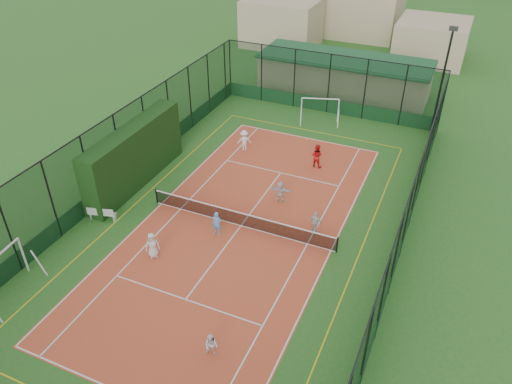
% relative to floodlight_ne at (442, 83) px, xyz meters
% --- Properties ---
extents(ground, '(300.00, 300.00, 0.00)m').
position_rel_floodlight_ne_xyz_m(ground, '(-8.60, -16.60, -4.12)').
color(ground, '#236221').
rests_on(ground, ground).
extents(court_slab, '(11.17, 23.97, 0.01)m').
position_rel_floodlight_ne_xyz_m(court_slab, '(-8.60, -16.60, -4.12)').
color(court_slab, '#C4492B').
rests_on(court_slab, ground).
extents(tennis_net, '(11.67, 0.12, 1.06)m').
position_rel_floodlight_ne_xyz_m(tennis_net, '(-8.60, -16.60, -3.59)').
color(tennis_net, black).
rests_on(tennis_net, ground).
extents(perimeter_fence, '(18.12, 34.12, 5.00)m').
position_rel_floodlight_ne_xyz_m(perimeter_fence, '(-8.60, -16.60, -1.62)').
color(perimeter_fence, black).
rests_on(perimeter_fence, ground).
extents(floodlight_ne, '(0.60, 0.26, 8.25)m').
position_rel_floodlight_ne_xyz_m(floodlight_ne, '(0.00, 0.00, 0.00)').
color(floodlight_ne, black).
rests_on(floodlight_ne, ground).
extents(clubhouse, '(15.20, 7.20, 3.15)m').
position_rel_floodlight_ne_xyz_m(clubhouse, '(-8.60, 5.40, -2.55)').
color(clubhouse, tan).
rests_on(clubhouse, ground).
extents(hedge_left, '(1.36, 9.10, 3.98)m').
position_rel_floodlight_ne_xyz_m(hedge_left, '(-16.90, -15.03, -2.14)').
color(hedge_left, black).
rests_on(hedge_left, ground).
extents(white_bench, '(1.70, 0.88, 0.92)m').
position_rel_floodlight_ne_xyz_m(white_bench, '(-16.40, -19.34, -3.66)').
color(white_bench, white).
rests_on(white_bench, ground).
extents(futsal_goal_near, '(3.48, 1.32, 2.19)m').
position_rel_floodlight_ne_xyz_m(futsal_goal_near, '(-17.03, -26.17, -3.03)').
color(futsal_goal_near, white).
rests_on(futsal_goal_near, ground).
extents(futsal_goal_far, '(3.19, 1.80, 1.98)m').
position_rel_floodlight_ne_xyz_m(futsal_goal_far, '(-8.65, -1.53, -3.14)').
color(futsal_goal_far, white).
rests_on(futsal_goal_far, ground).
extents(child_near_left, '(0.89, 0.85, 1.54)m').
position_rel_floodlight_ne_xyz_m(child_near_left, '(-11.79, -20.93, -3.35)').
color(child_near_left, silver).
rests_on(child_near_left, court_slab).
extents(child_near_mid, '(0.56, 0.39, 1.46)m').
position_rel_floodlight_ne_xyz_m(child_near_mid, '(-9.55, -17.80, -3.39)').
color(child_near_mid, '#55A5F0').
rests_on(child_near_mid, court_slab).
extents(child_near_right, '(0.61, 0.48, 1.22)m').
position_rel_floodlight_ne_xyz_m(child_near_right, '(-5.89, -25.35, -3.50)').
color(child_near_right, white).
rests_on(child_near_right, court_slab).
extents(child_far_left, '(1.18, 1.00, 1.58)m').
position_rel_floodlight_ne_xyz_m(child_far_left, '(-12.21, -8.30, -3.33)').
color(child_far_left, white).
rests_on(child_far_left, court_slab).
extents(child_far_right, '(0.84, 0.41, 1.39)m').
position_rel_floodlight_ne_xyz_m(child_far_right, '(-4.46, -15.40, -3.42)').
color(child_far_right, silver).
rests_on(child_far_right, court_slab).
extents(child_far_back, '(1.36, 0.56, 1.43)m').
position_rel_floodlight_ne_xyz_m(child_far_back, '(-7.42, -13.32, -3.40)').
color(child_far_back, silver).
rests_on(child_far_back, court_slab).
extents(coach, '(0.87, 0.70, 1.70)m').
position_rel_floodlight_ne_xyz_m(coach, '(-6.67, -8.41, -3.26)').
color(coach, red).
rests_on(coach, court_slab).
extents(tennis_balls, '(4.68, 0.78, 0.07)m').
position_rel_floodlight_ne_xyz_m(tennis_balls, '(-9.51, -15.74, -4.08)').
color(tennis_balls, '#CCE033').
rests_on(tennis_balls, court_slab).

